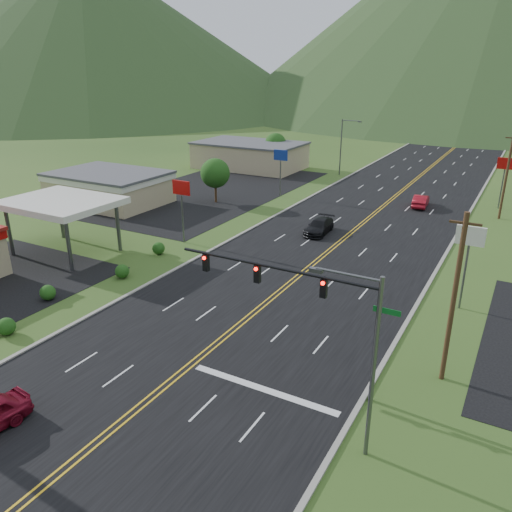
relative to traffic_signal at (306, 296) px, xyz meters
The scene contains 19 objects.
ground 16.32m from the traffic_signal, 114.86° to the right, with size 500.00×500.00×0.00m, color #284719.
road 16.32m from the traffic_signal, 114.86° to the right, with size 20.00×460.00×0.04m, color black.
traffic_signal is the anchor object (origin of this frame).
streetlight_east 6.17m from the traffic_signal, 40.39° to the right, with size 3.28×0.25×9.00m.
streetlight_west 58.88m from the traffic_signal, 107.97° to the left, with size 3.28×0.25×9.00m.
gas_canopy 29.59m from the traffic_signal, 164.30° to the left, with size 10.00×8.00×5.30m.
building_west_mid 45.46m from the traffic_signal, 148.05° to the left, with size 14.40×10.40×4.10m.
building_west_far 64.15m from the traffic_signal, 122.56° to the left, with size 18.40×11.40×4.50m.
pole_sign_west_a 26.00m from the traffic_signal, 142.00° to the left, with size 2.00×0.18×6.40m.
pole_sign_west_b 43.17m from the traffic_signal, 118.32° to the left, with size 2.00×0.18×6.40m.
pole_sign_east_a 15.45m from the traffic_signal, 65.05° to the left, with size 2.00×0.18×6.40m.
pole_sign_east_b 46.47m from the traffic_signal, 81.94° to the left, with size 2.00×0.18×6.40m.
tree_west_a 40.80m from the traffic_signal, 130.50° to the left, with size 3.84×3.84×5.82m.
tree_west_b 66.01m from the traffic_signal, 118.49° to the left, with size 3.84×3.84×5.82m.
utility_pole_a 8.08m from the traffic_signal, 29.72° to the left, with size 1.60×0.28×10.00m.
utility_pole_b 41.60m from the traffic_signal, 80.29° to the left, with size 1.60×0.28×10.00m.
mountain_nw 206.68m from the traffic_signal, 139.05° to the left, with size 190.00×190.00×60.00m, color #1D3819.
car_dark_mid 27.50m from the traffic_signal, 110.46° to the left, with size 2.12×5.20×1.51m, color black.
car_red_far 42.11m from the traffic_signal, 93.11° to the left, with size 1.65×4.74×1.56m, color maroon.
Camera 1 is at (16.04, -8.61, 16.95)m, focal length 35.00 mm.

